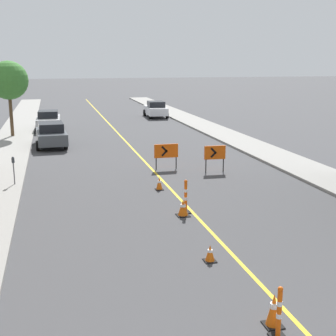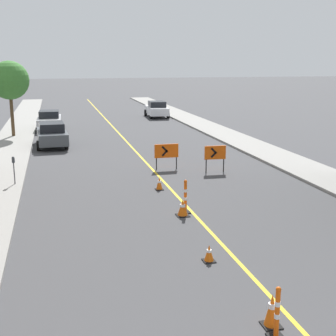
{
  "view_description": "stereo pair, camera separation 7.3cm",
  "coord_description": "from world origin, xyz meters",
  "px_view_note": "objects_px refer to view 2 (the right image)",
  "views": [
    {
      "loc": [
        -4.88,
        -0.21,
        5.53
      ],
      "look_at": [
        -0.16,
        18.83,
        1.0
      ],
      "focal_mm": 50.0,
      "sensor_mm": 36.0,
      "label": 1
    },
    {
      "loc": [
        -4.81,
        -0.23,
        5.53
      ],
      "look_at": [
        -0.16,
        18.83,
        1.0
      ],
      "focal_mm": 50.0,
      "sensor_mm": 36.0,
      "label": 2
    }
  ],
  "objects_px": {
    "traffic_cone_fifth": "(159,184)",
    "parking_meter_far_curb": "(14,165)",
    "traffic_cone_second": "(272,310)",
    "traffic_cone_third": "(209,253)",
    "parked_car_curb_far": "(157,109)",
    "delineator_post_rear": "(185,198)",
    "arrow_barricade_primary": "(166,152)",
    "delineator_post_front": "(277,316)",
    "street_tree_left_near": "(10,80)",
    "traffic_cone_fourth": "(183,208)",
    "parked_car_curb_near": "(52,134)",
    "arrow_barricade_secondary": "(215,154)",
    "parked_car_curb_mid": "(49,120)"
  },
  "relations": [
    {
      "from": "traffic_cone_fifth",
      "to": "arrow_barricade_primary",
      "type": "distance_m",
      "value": 4.04
    },
    {
      "from": "traffic_cone_fourth",
      "to": "parked_car_curb_far",
      "type": "relative_size",
      "value": 0.14
    },
    {
      "from": "traffic_cone_third",
      "to": "parking_meter_far_curb",
      "type": "relative_size",
      "value": 0.39
    },
    {
      "from": "traffic_cone_second",
      "to": "parked_car_curb_near",
      "type": "relative_size",
      "value": 0.17
    },
    {
      "from": "delineator_post_rear",
      "to": "traffic_cone_fifth",
      "type": "bearing_deg",
      "value": 94.18
    },
    {
      "from": "delineator_post_rear",
      "to": "parked_car_curb_far",
      "type": "distance_m",
      "value": 29.97
    },
    {
      "from": "arrow_barricade_primary",
      "to": "parked_car_curb_mid",
      "type": "distance_m",
      "value": 16.94
    },
    {
      "from": "traffic_cone_third",
      "to": "arrow_barricade_secondary",
      "type": "bearing_deg",
      "value": 69.85
    },
    {
      "from": "delineator_post_front",
      "to": "parked_car_curb_mid",
      "type": "distance_m",
      "value": 31.49
    },
    {
      "from": "arrow_barricade_secondary",
      "to": "street_tree_left_near",
      "type": "bearing_deg",
      "value": 130.22
    },
    {
      "from": "delineator_post_rear",
      "to": "arrow_barricade_secondary",
      "type": "height_order",
      "value": "arrow_barricade_secondary"
    },
    {
      "from": "delineator_post_front",
      "to": "parking_meter_far_curb",
      "type": "bearing_deg",
      "value": 114.04
    },
    {
      "from": "delineator_post_front",
      "to": "parked_car_curb_near",
      "type": "xyz_separation_m",
      "value": [
        -4.36,
        23.42,
        0.31
      ]
    },
    {
      "from": "delineator_post_rear",
      "to": "arrow_barricade_primary",
      "type": "distance_m",
      "value": 7.19
    },
    {
      "from": "traffic_cone_second",
      "to": "arrow_barricade_primary",
      "type": "bearing_deg",
      "value": 85.09
    },
    {
      "from": "traffic_cone_third",
      "to": "street_tree_left_near",
      "type": "distance_m",
      "value": 25.31
    },
    {
      "from": "traffic_cone_third",
      "to": "arrow_barricade_primary",
      "type": "height_order",
      "value": "arrow_barricade_primary"
    },
    {
      "from": "traffic_cone_third",
      "to": "parked_car_curb_mid",
      "type": "bearing_deg",
      "value": 99.19
    },
    {
      "from": "traffic_cone_fourth",
      "to": "parking_meter_far_curb",
      "type": "bearing_deg",
      "value": 137.8
    },
    {
      "from": "delineator_post_front",
      "to": "street_tree_left_near",
      "type": "bearing_deg",
      "value": 104.34
    },
    {
      "from": "traffic_cone_second",
      "to": "delineator_post_rear",
      "type": "relative_size",
      "value": 0.59
    },
    {
      "from": "traffic_cone_third",
      "to": "parked_car_curb_far",
      "type": "bearing_deg",
      "value": 80.09
    },
    {
      "from": "traffic_cone_second",
      "to": "traffic_cone_third",
      "type": "xyz_separation_m",
      "value": [
        -0.24,
        3.44,
        -0.13
      ]
    },
    {
      "from": "delineator_post_front",
      "to": "delineator_post_rear",
      "type": "height_order",
      "value": "delineator_post_rear"
    },
    {
      "from": "arrow_barricade_secondary",
      "to": "parking_meter_far_curb",
      "type": "relative_size",
      "value": 1.09
    },
    {
      "from": "traffic_cone_fourth",
      "to": "arrow_barricade_secondary",
      "type": "relative_size",
      "value": 0.45
    },
    {
      "from": "traffic_cone_fifth",
      "to": "parked_car_curb_far",
      "type": "distance_m",
      "value": 26.76
    },
    {
      "from": "traffic_cone_second",
      "to": "traffic_cone_fifth",
      "type": "height_order",
      "value": "traffic_cone_second"
    },
    {
      "from": "traffic_cone_fifth",
      "to": "parked_car_curb_near",
      "type": "xyz_separation_m",
      "value": [
        -4.51,
        11.92,
        0.52
      ]
    },
    {
      "from": "delineator_post_rear",
      "to": "arrow_barricade_primary",
      "type": "bearing_deg",
      "value": 82.06
    },
    {
      "from": "traffic_cone_third",
      "to": "street_tree_left_near",
      "type": "relative_size",
      "value": 0.09
    },
    {
      "from": "parking_meter_far_curb",
      "to": "arrow_barricade_secondary",
      "type": "bearing_deg",
      "value": 2.96
    },
    {
      "from": "traffic_cone_third",
      "to": "parked_car_curb_far",
      "type": "height_order",
      "value": "parked_car_curb_far"
    },
    {
      "from": "parked_car_curb_far",
      "to": "parking_meter_far_curb",
      "type": "relative_size",
      "value": 3.52
    },
    {
      "from": "traffic_cone_fourth",
      "to": "parked_car_curb_far",
      "type": "bearing_deg",
      "value": 79.42
    },
    {
      "from": "traffic_cone_fifth",
      "to": "parking_meter_far_curb",
      "type": "bearing_deg",
      "value": 161.96
    },
    {
      "from": "traffic_cone_fourth",
      "to": "arrow_barricade_primary",
      "type": "relative_size",
      "value": 0.46
    },
    {
      "from": "delineator_post_front",
      "to": "arrow_barricade_primary",
      "type": "xyz_separation_m",
      "value": [
        1.38,
        15.29,
        0.44
      ]
    },
    {
      "from": "traffic_cone_fourth",
      "to": "parked_car_curb_far",
      "type": "xyz_separation_m",
      "value": [
        5.57,
        29.8,
        0.5
      ]
    },
    {
      "from": "traffic_cone_fifth",
      "to": "parking_meter_far_curb",
      "type": "height_order",
      "value": "parking_meter_far_curb"
    },
    {
      "from": "delineator_post_rear",
      "to": "street_tree_left_near",
      "type": "relative_size",
      "value": 0.23
    },
    {
      "from": "arrow_barricade_primary",
      "to": "parking_meter_far_curb",
      "type": "height_order",
      "value": "parking_meter_far_curb"
    },
    {
      "from": "delineator_post_front",
      "to": "parked_car_curb_near",
      "type": "distance_m",
      "value": 23.82
    },
    {
      "from": "traffic_cone_second",
      "to": "parking_meter_far_curb",
      "type": "relative_size",
      "value": 0.59
    },
    {
      "from": "traffic_cone_third",
      "to": "traffic_cone_fourth",
      "type": "relative_size",
      "value": 0.8
    },
    {
      "from": "traffic_cone_third",
      "to": "traffic_cone_fourth",
      "type": "height_order",
      "value": "traffic_cone_fourth"
    },
    {
      "from": "delineator_post_rear",
      "to": "parked_car_curb_near",
      "type": "height_order",
      "value": "parked_car_curb_near"
    },
    {
      "from": "arrow_barricade_primary",
      "to": "parking_meter_far_curb",
      "type": "xyz_separation_m",
      "value": [
        -7.41,
        -1.78,
        0.1
      ]
    },
    {
      "from": "traffic_cone_third",
      "to": "parked_car_curb_near",
      "type": "height_order",
      "value": "parked_car_curb_near"
    },
    {
      "from": "traffic_cone_third",
      "to": "delineator_post_front",
      "type": "distance_m",
      "value": 3.88
    }
  ]
}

